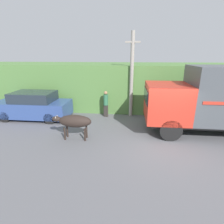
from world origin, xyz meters
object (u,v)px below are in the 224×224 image
object	(u,v)px
utility_pole	(132,74)
cargo_truck	(222,99)
parked_suv	(33,106)
brown_cow	(74,121)
pedestrian_on_hill	(106,103)

from	to	relation	value
utility_pole	cargo_truck	bearing A→B (deg)	-28.07
cargo_truck	utility_pole	distance (m)	5.10
parked_suv	utility_pole	distance (m)	6.51
parked_suv	utility_pole	size ratio (longest dim) A/B	0.87
brown_cow	parked_suv	bearing A→B (deg)	151.08
brown_cow	parked_suv	xyz separation A→B (m)	(-3.46, 2.54, -0.08)
cargo_truck	pedestrian_on_hill	xyz separation A→B (m)	(-6.04, 1.99, -0.89)
brown_cow	pedestrian_on_hill	world-z (taller)	pedestrian_on_hill
brown_cow	cargo_truck	bearing A→B (deg)	18.14
cargo_truck	brown_cow	world-z (taller)	cargo_truck
cargo_truck	brown_cow	xyz separation A→B (m)	(-7.09, -1.35, -0.95)
brown_cow	pedestrian_on_hill	xyz separation A→B (m)	(1.05, 3.34, 0.06)
brown_cow	utility_pole	bearing A→B (deg)	61.83
pedestrian_on_hill	brown_cow	bearing A→B (deg)	92.85
cargo_truck	brown_cow	bearing A→B (deg)	-168.94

